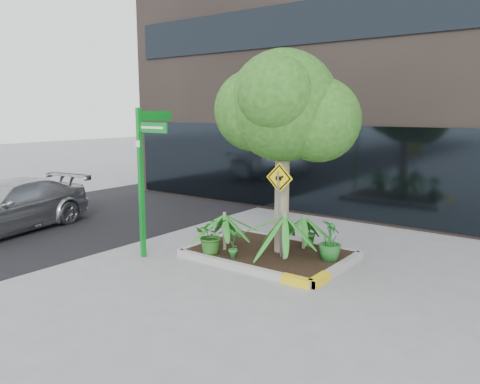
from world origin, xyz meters
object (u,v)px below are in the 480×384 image
Objects in this scene: parked_car at (5,207)px; tree at (284,106)px; street_sign_post at (145,166)px; cattle_sign at (279,194)px.

tree is at bearing 9.47° from parked_car.
street_sign_post is 2.88m from cattle_sign.
street_sign_post is at bearing -155.30° from cattle_sign.
street_sign_post is at bearing -144.70° from tree.
cattle_sign is at bearing -64.65° from tree.
parked_car is at bearing -160.76° from tree.
cattle_sign is (2.58, 1.18, -0.49)m from street_sign_post.
parked_car is 1.45× the size of street_sign_post.
street_sign_post is 1.63× the size of cattle_sign.
tree is 7.71m from parked_car.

